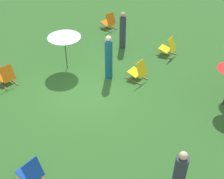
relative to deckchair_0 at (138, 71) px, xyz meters
The scene contains 10 objects.
ground_plane 2.09m from the deckchair_0, 37.30° to the right, with size 40.00×40.00×0.00m, color #2D6026.
deckchair_0 is the anchor object (origin of this frame).
deckchair_1 2.30m from the deckchair_0, behind, with size 0.54×0.80×0.83m.
deckchair_3 4.52m from the deckchair_0, 129.73° to the right, with size 0.62×0.84×0.83m.
deckchair_7 4.93m from the deckchair_0, 50.89° to the right, with size 0.61×0.84×0.83m.
deckchair_8 5.62m from the deckchair_0, ahead, with size 0.53×0.79×0.83m.
umbrella_1 3.14m from the deckchair_0, 70.27° to the right, with size 1.28×1.28×1.65m.
person_0 2.62m from the deckchair_0, 132.72° to the right, with size 0.37×0.37×1.66m.
person_1 5.23m from the deckchair_0, 42.12° to the left, with size 0.41×0.41×1.69m.
person_2 1.23m from the deckchair_0, 62.09° to the right, with size 0.39×0.39×1.79m.
Camera 1 is at (6.88, 6.11, 6.93)m, focal length 49.65 mm.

